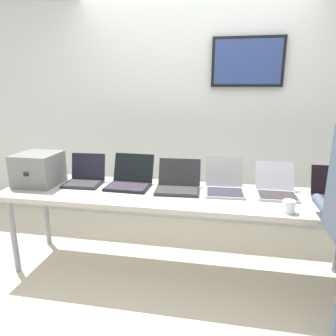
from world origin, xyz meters
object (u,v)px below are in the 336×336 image
laptop_station_1 (130,179)px  coffee_mug (289,207)px  equipment_box (38,169)px  laptop_station_4 (276,188)px  workbench (177,199)px  laptop_station_3 (225,184)px  laptop_station_0 (85,177)px  laptop_station_2 (178,184)px

laptop_station_1 → coffee_mug: laptop_station_1 is taller
equipment_box → laptop_station_4: equipment_box is taller
workbench → coffee_mug: 0.87m
laptop_station_4 → equipment_box: bearing=-177.0°
coffee_mug → laptop_station_3: bearing=140.0°
workbench → laptop_station_1: 0.47m
workbench → coffee_mug: coffee_mug is taller
laptop_station_3 → coffee_mug: 0.58m
laptop_station_0 → laptop_station_3: laptop_station_3 is taller
laptop_station_0 → coffee_mug: laptop_station_0 is taller
laptop_station_0 → laptop_station_2: bearing=-1.5°
laptop_station_2 → laptop_station_3: laptop_station_3 is taller
workbench → laptop_station_4: size_ratio=8.14×
laptop_station_3 → coffee_mug: (0.44, -0.37, -0.02)m
coffee_mug → laptop_station_1: bearing=163.9°
coffee_mug → equipment_box: bearing=172.6°
workbench → laptop_station_0: 0.88m
coffee_mug → workbench: bearing=163.3°
laptop_station_1 → laptop_station_2: (0.44, -0.03, -0.00)m
workbench → equipment_box: bearing=179.1°
laptop_station_1 → laptop_station_2: 0.44m
laptop_station_3 → laptop_station_1: bearing=-179.6°
equipment_box → laptop_station_2: size_ratio=0.94×
laptop_station_0 → laptop_station_3: bearing=0.5°
workbench → laptop_station_2: laptop_station_2 is taller
laptop_station_3 → laptop_station_4: size_ratio=1.00×
laptop_station_4 → laptop_station_0: bearing=-179.5°
laptop_station_2 → coffee_mug: bearing=-22.2°
equipment_box → laptop_station_1: equipment_box is taller
laptop_station_0 → laptop_station_4: 1.66m
laptop_station_1 → laptop_station_4: bearing=0.4°
workbench → laptop_station_0: size_ratio=8.96×
workbench → laptop_station_0: laptop_station_0 is taller
equipment_box → laptop_station_3: (1.64, 0.10, -0.08)m
laptop_station_3 → coffee_mug: size_ratio=4.06×
laptop_station_0 → laptop_station_1: 0.42m
equipment_box → laptop_station_3: 1.65m
laptop_station_2 → workbench: bearing=-89.9°
laptop_station_1 → laptop_station_2: bearing=-3.6°
equipment_box → laptop_station_2: bearing=3.2°
workbench → laptop_station_3: bearing=17.6°
laptop_station_0 → laptop_station_2: laptop_station_0 is taller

